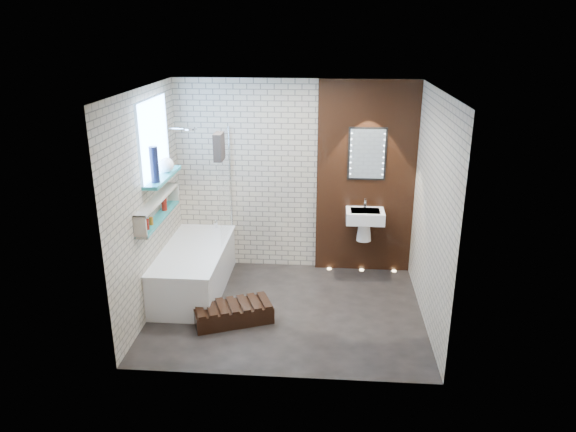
# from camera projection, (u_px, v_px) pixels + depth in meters

# --- Properties ---
(ground) EXTENTS (3.20, 3.20, 0.00)m
(ground) POSITION_uv_depth(u_px,v_px,m) (287.00, 310.00, 6.48)
(ground) COLOR black
(ground) RESTS_ON ground
(room_shell) EXTENTS (3.24, 3.20, 2.60)m
(room_shell) POSITION_uv_depth(u_px,v_px,m) (287.00, 208.00, 6.05)
(room_shell) COLOR #B3A78E
(room_shell) RESTS_ON ground
(walnut_panel) EXTENTS (1.30, 0.06, 2.60)m
(walnut_panel) POSITION_uv_depth(u_px,v_px,m) (366.00, 179.00, 7.17)
(walnut_panel) COLOR black
(walnut_panel) RESTS_ON ground
(clerestory_window) EXTENTS (0.18, 1.00, 0.94)m
(clerestory_window) POSITION_uv_depth(u_px,v_px,m) (155.00, 146.00, 6.29)
(clerestory_window) COLOR #7FADE0
(clerestory_window) RESTS_ON room_shell
(display_niche) EXTENTS (0.14, 1.30, 0.26)m
(display_niche) POSITION_uv_depth(u_px,v_px,m) (158.00, 209.00, 6.33)
(display_niche) COLOR teal
(display_niche) RESTS_ON room_shell
(bathtub) EXTENTS (0.79, 1.74, 0.70)m
(bathtub) POSITION_uv_depth(u_px,v_px,m) (194.00, 269.00, 6.90)
(bathtub) COLOR white
(bathtub) RESTS_ON ground
(bath_screen) EXTENTS (0.01, 0.78, 1.40)m
(bath_screen) POSITION_uv_depth(u_px,v_px,m) (225.00, 186.00, 6.95)
(bath_screen) COLOR white
(bath_screen) RESTS_ON bathtub
(towel) EXTENTS (0.10, 0.25, 0.33)m
(towel) POSITION_uv_depth(u_px,v_px,m) (219.00, 147.00, 6.49)
(towel) COLOR black
(towel) RESTS_ON bath_screen
(shower_head) EXTENTS (0.18, 0.18, 0.02)m
(shower_head) POSITION_uv_depth(u_px,v_px,m) (190.00, 129.00, 6.80)
(shower_head) COLOR silver
(shower_head) RESTS_ON room_shell
(washbasin) EXTENTS (0.50, 0.36, 0.58)m
(washbasin) POSITION_uv_depth(u_px,v_px,m) (365.00, 220.00, 7.16)
(washbasin) COLOR white
(washbasin) RESTS_ON walnut_panel
(led_mirror) EXTENTS (0.50, 0.02, 0.70)m
(led_mirror) POSITION_uv_depth(u_px,v_px,m) (367.00, 154.00, 7.02)
(led_mirror) COLOR black
(led_mirror) RESTS_ON walnut_panel
(walnut_step) EXTENTS (0.96, 0.69, 0.20)m
(walnut_step) POSITION_uv_depth(u_px,v_px,m) (233.00, 314.00, 6.21)
(walnut_step) COLOR black
(walnut_step) RESTS_ON ground
(niche_bottles) EXTENTS (0.06, 0.72, 0.16)m
(niche_bottles) POSITION_uv_depth(u_px,v_px,m) (158.00, 212.00, 6.32)
(niche_bottles) COLOR #B46A1B
(niche_bottles) RESTS_ON display_niche
(sill_vases) EXTENTS (0.18, 0.58, 0.41)m
(sill_vases) POSITION_uv_depth(u_px,v_px,m) (162.00, 165.00, 6.33)
(sill_vases) COLOR white
(sill_vases) RESTS_ON clerestory_window
(floor_uplights) EXTENTS (0.96, 0.06, 0.01)m
(floor_uplights) POSITION_uv_depth(u_px,v_px,m) (362.00, 270.00, 7.54)
(floor_uplights) COLOR #FFD899
(floor_uplights) RESTS_ON ground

